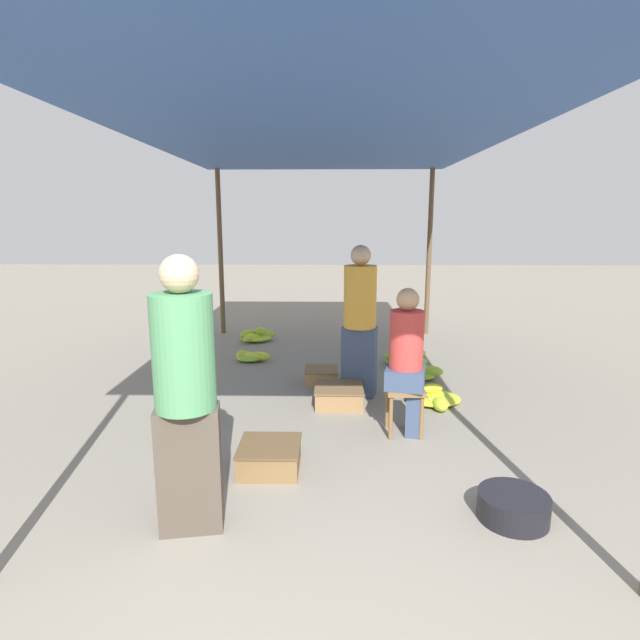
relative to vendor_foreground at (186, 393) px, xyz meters
name	(u,v)px	position (x,y,z in m)	size (l,w,h in m)	color
ground_plane	(308,638)	(0.77, -0.85, -0.90)	(40.00, 40.00, 0.00)	gray
canopy_post_back_left	(220,253)	(-0.98, 5.57, 0.48)	(0.08, 0.08, 2.75)	brown
canopy_post_back_right	(429,253)	(2.52, 5.57, 0.48)	(0.08, 0.08, 2.75)	brown
canopy_tarp	(321,135)	(0.77, 2.51, 1.87)	(3.90, 6.52, 0.04)	#33569E
vendor_foreground	(186,393)	(0.00, 0.00, 0.00)	(0.42, 0.42, 1.73)	#4C4238
stool	(404,396)	(1.54, 1.46, -0.54)	(0.34, 0.34, 0.44)	brown
vendor_seated	(408,359)	(1.56, 1.47, -0.19)	(0.41, 0.41, 1.34)	#384766
basin_black	(513,507)	(2.06, 0.13, -0.81)	(0.45, 0.45, 0.17)	black
banana_pile_left_0	(251,356)	(-0.23, 3.83, -0.83)	(0.53, 0.35, 0.14)	#9DC330
banana_pile_left_1	(256,336)	(-0.32, 4.98, -0.82)	(0.58, 0.55, 0.22)	#BBCF2B
banana_pile_right_0	(433,398)	(1.97, 2.23, -0.83)	(0.59, 0.62, 0.22)	#B3CC2C
banana_pile_right_1	(418,372)	(1.95, 3.05, -0.81)	(0.59, 0.48, 0.19)	#94BF32
banana_pile_right_2	(406,358)	(1.90, 3.70, -0.81)	(0.60, 0.58, 0.27)	#84B934
crate_near	(339,395)	(0.96, 2.17, -0.79)	(0.51, 0.51, 0.20)	olive
crate_mid	(322,375)	(0.77, 2.91, -0.81)	(0.40, 0.40, 0.17)	#9E7A4C
crate_far	(270,457)	(0.40, 0.76, -0.79)	(0.48, 0.48, 0.21)	brown
shopper_walking_mid	(360,319)	(1.19, 2.49, -0.03)	(0.43, 0.43, 1.66)	#384766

